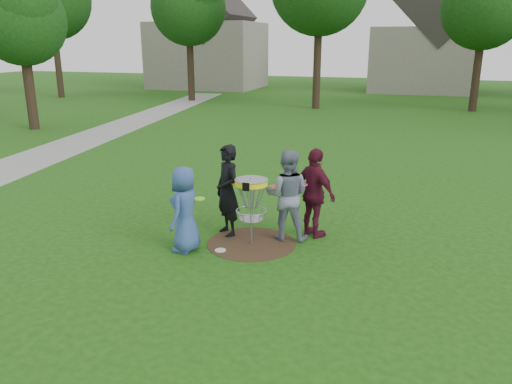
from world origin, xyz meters
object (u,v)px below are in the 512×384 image
(player_maroon, at_px, (315,193))
(disc_golf_basket, at_px, (251,195))
(player_grey, at_px, (287,195))
(player_black, at_px, (227,190))
(player_blue, at_px, (185,209))

(player_maroon, height_order, disc_golf_basket, player_maroon)
(player_grey, xyz_separation_m, disc_golf_basket, (-0.59, -0.49, 0.09))
(player_grey, xyz_separation_m, player_maroon, (0.51, 0.30, 0.00))
(player_black, relative_size, disc_golf_basket, 1.39)
(player_blue, relative_size, disc_golf_basket, 1.21)
(player_blue, distance_m, player_black, 1.15)
(player_black, height_order, player_grey, player_black)
(player_maroon, bearing_deg, player_grey, 65.48)
(player_grey, bearing_deg, player_maroon, -157.51)
(player_black, bearing_deg, player_maroon, 56.48)
(player_grey, relative_size, disc_golf_basket, 1.35)
(player_blue, bearing_deg, player_black, 156.78)
(player_black, xyz_separation_m, player_grey, (1.23, 0.14, -0.02))
(player_black, bearing_deg, player_grey, 48.81)
(player_black, bearing_deg, disc_golf_basket, 13.32)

